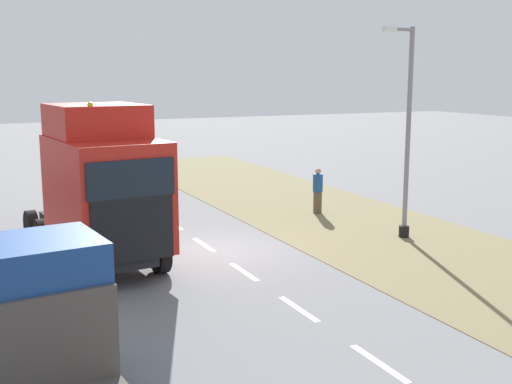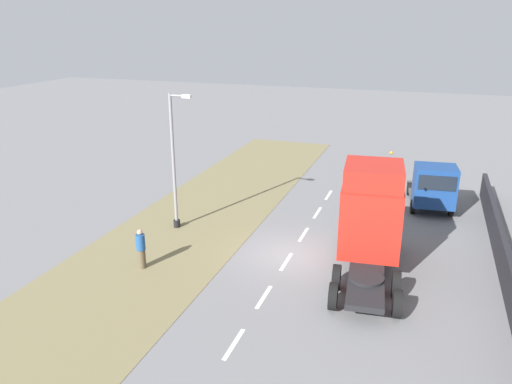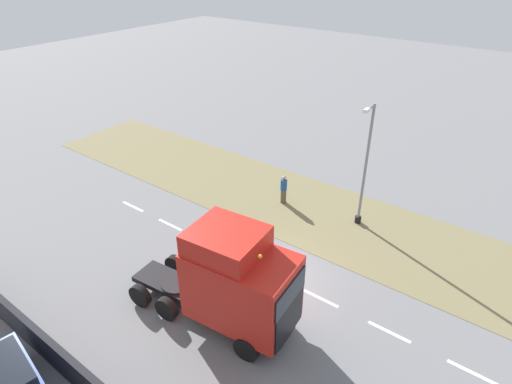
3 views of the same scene
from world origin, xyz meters
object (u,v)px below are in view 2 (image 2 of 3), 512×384
(lamp_post, at_px, (175,169))
(lorry_cab, at_px, (371,214))
(pedestrian, at_px, (141,249))
(flatbed_truck, at_px, (433,187))

(lamp_post, bearing_deg, lorry_cab, -4.44)
(lorry_cab, bearing_deg, lamp_post, 169.72)
(lorry_cab, bearing_deg, pedestrian, -163.41)
(flatbed_truck, bearing_deg, lamp_post, 21.94)
(flatbed_truck, xyz_separation_m, pedestrian, (-11.83, -11.34, -0.56))
(flatbed_truck, relative_size, pedestrian, 2.99)
(flatbed_truck, bearing_deg, pedestrian, 37.27)
(lorry_cab, xyz_separation_m, flatbed_truck, (2.59, 7.53, -0.88))
(lorry_cab, relative_size, pedestrian, 4.22)
(flatbed_truck, bearing_deg, lorry_cab, 64.46)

